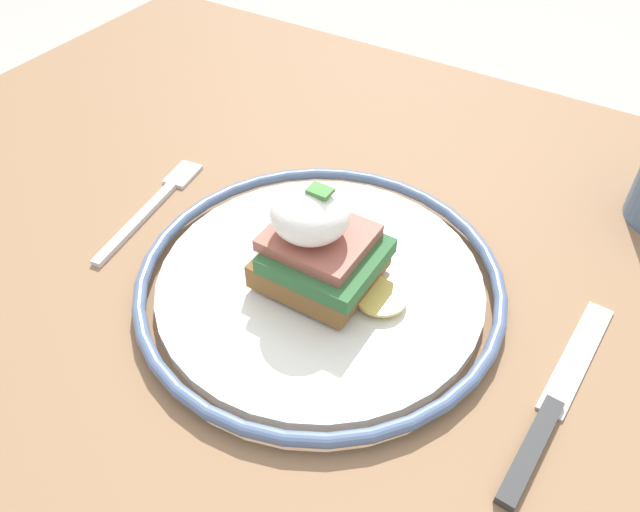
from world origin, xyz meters
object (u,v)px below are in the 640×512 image
Objects in this scene: plate at (320,282)px; sandwich at (318,245)px; fork at (154,204)px; knife at (551,409)px.

sandwich reaches higher than plate.
sandwich is 0.73× the size of fork.
knife is (0.36, -0.02, 0.00)m from fork.
fork is at bearing 176.58° from sandwich.
plate is 0.18m from knife.
knife reaches higher than fork.
plate is 1.51× the size of knife.
sandwich is 0.19m from knife.
sandwich is 0.18m from fork.
fork is 0.36m from knife.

